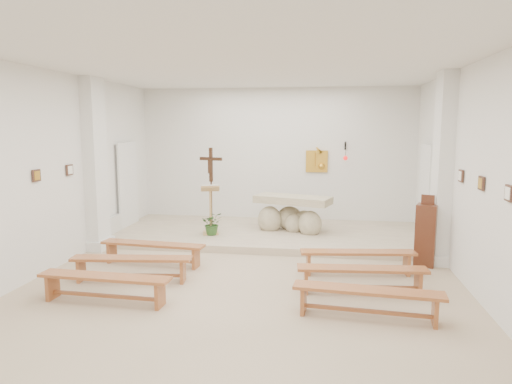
% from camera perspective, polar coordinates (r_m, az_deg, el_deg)
% --- Properties ---
extents(ground, '(7.00, 10.00, 0.00)m').
position_cam_1_polar(ground, '(7.24, -1.92, -12.21)').
color(ground, '#C3AB8C').
rests_on(ground, ground).
extents(wall_left, '(0.02, 10.00, 3.50)m').
position_cam_1_polar(wall_left, '(8.22, -26.68, 1.92)').
color(wall_left, white).
rests_on(wall_left, ground).
extents(wall_right, '(0.02, 10.00, 3.50)m').
position_cam_1_polar(wall_right, '(7.08, 26.99, 1.03)').
color(wall_right, white).
rests_on(wall_right, ground).
extents(wall_back, '(7.00, 0.02, 3.50)m').
position_cam_1_polar(wall_back, '(11.76, 2.48, 4.40)').
color(wall_back, white).
rests_on(wall_back, ground).
extents(ceiling, '(7.00, 10.00, 0.02)m').
position_cam_1_polar(ceiling, '(6.86, -2.07, 16.29)').
color(ceiling, silver).
rests_on(ceiling, wall_back).
extents(sanctuary_platform, '(6.98, 3.00, 0.15)m').
position_cam_1_polar(sanctuary_platform, '(10.54, 1.55, -5.25)').
color(sanctuary_platform, beige).
rests_on(sanctuary_platform, ground).
extents(pilaster_left, '(0.26, 0.55, 3.50)m').
position_cam_1_polar(pilaster_left, '(9.86, -19.42, 3.22)').
color(pilaster_left, white).
rests_on(pilaster_left, ground).
extents(pilaster_right, '(0.26, 0.55, 3.50)m').
position_cam_1_polar(pilaster_right, '(8.96, 22.27, 2.63)').
color(pilaster_right, white).
rests_on(pilaster_right, ground).
extents(gold_wall_relief, '(0.55, 0.04, 0.55)m').
position_cam_1_polar(gold_wall_relief, '(11.67, 7.60, 3.82)').
color(gold_wall_relief, gold).
rests_on(gold_wall_relief, wall_back).
extents(sanctuary_lamp, '(0.11, 0.36, 0.44)m').
position_cam_1_polar(sanctuary_lamp, '(11.41, 11.12, 4.44)').
color(sanctuary_lamp, black).
rests_on(sanctuary_lamp, wall_back).
extents(station_frame_left_mid, '(0.03, 0.20, 0.20)m').
position_cam_1_polar(station_frame_left_mid, '(8.37, -25.77, 1.87)').
color(station_frame_left_mid, '#462A1F').
rests_on(station_frame_left_mid, wall_left).
extents(station_frame_left_rear, '(0.03, 0.20, 0.20)m').
position_cam_1_polar(station_frame_left_rear, '(9.21, -22.28, 2.57)').
color(station_frame_left_rear, '#462A1F').
rests_on(station_frame_left_rear, wall_left).
extents(station_frame_right_front, '(0.03, 0.20, 0.20)m').
position_cam_1_polar(station_frame_right_front, '(6.33, 29.05, -0.13)').
color(station_frame_right_front, '#462A1F').
rests_on(station_frame_right_front, wall_right).
extents(station_frame_right_mid, '(0.03, 0.20, 0.20)m').
position_cam_1_polar(station_frame_right_mid, '(7.27, 26.33, 0.99)').
color(station_frame_right_mid, '#462A1F').
rests_on(station_frame_right_mid, wall_right).
extents(station_frame_right_rear, '(0.03, 0.20, 0.20)m').
position_cam_1_polar(station_frame_right_rear, '(8.22, 24.24, 1.86)').
color(station_frame_right_rear, '#462A1F').
rests_on(station_frame_right_rear, wall_right).
extents(radiator_left, '(0.10, 0.85, 0.52)m').
position_cam_1_polar(radiator_left, '(10.71, -17.58, -4.34)').
color(radiator_left, silver).
rests_on(radiator_left, ground).
extents(radiator_right, '(0.10, 0.85, 0.52)m').
position_cam_1_polar(radiator_right, '(9.88, 21.20, -5.56)').
color(radiator_right, silver).
rests_on(radiator_right, ground).
extents(altar, '(1.84, 1.15, 0.89)m').
position_cam_1_polar(altar, '(10.49, 4.48, -3.02)').
color(altar, beige).
rests_on(altar, sanctuary_platform).
extents(lectern, '(0.47, 0.43, 1.13)m').
position_cam_1_polar(lectern, '(10.15, -5.71, -2.16)').
color(lectern, tan).
rests_on(lectern, sanctuary_platform).
extents(crucifix_stand, '(0.56, 0.25, 1.90)m').
position_cam_1_polar(crucifix_stand, '(10.57, -5.64, 1.20)').
color(crucifix_stand, '#3A2312').
rests_on(crucifix_stand, sanctuary_platform).
extents(potted_plant, '(0.56, 0.52, 0.51)m').
position_cam_1_polar(potted_plant, '(10.12, -5.46, -3.93)').
color(potted_plant, '#2C5522').
rests_on(potted_plant, sanctuary_platform).
extents(donation_pedestal, '(0.45, 0.45, 1.31)m').
position_cam_1_polar(donation_pedestal, '(8.88, 20.49, -5.01)').
color(donation_pedestal, '#562E18').
rests_on(donation_pedestal, ground).
extents(bench_left_front, '(1.97, 0.48, 0.41)m').
position_cam_1_polar(bench_left_front, '(8.63, -12.79, -6.88)').
color(bench_left_front, '#A1592E').
rests_on(bench_left_front, ground).
extents(bench_right_front, '(1.98, 0.56, 0.41)m').
position_cam_1_polar(bench_right_front, '(8.08, 12.58, -7.91)').
color(bench_right_front, '#A1592E').
rests_on(bench_right_front, ground).
extents(bench_left_second, '(1.97, 0.54, 0.41)m').
position_cam_1_polar(bench_left_second, '(7.81, -15.29, -8.58)').
color(bench_left_second, '#A1592E').
rests_on(bench_left_second, ground).
extents(bench_right_second, '(1.97, 0.47, 0.41)m').
position_cam_1_polar(bench_right_second, '(7.20, 13.09, -9.95)').
color(bench_right_second, '#A1592E').
rests_on(bench_right_second, ground).
extents(bench_left_third, '(1.96, 0.40, 0.41)m').
position_cam_1_polar(bench_left_third, '(7.01, -18.40, -10.65)').
color(bench_left_third, '#A1592E').
rests_on(bench_left_third, ground).
extents(bench_right_third, '(1.97, 0.48, 0.41)m').
position_cam_1_polar(bench_right_third, '(6.32, 13.75, -12.55)').
color(bench_right_third, '#A1592E').
rests_on(bench_right_third, ground).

